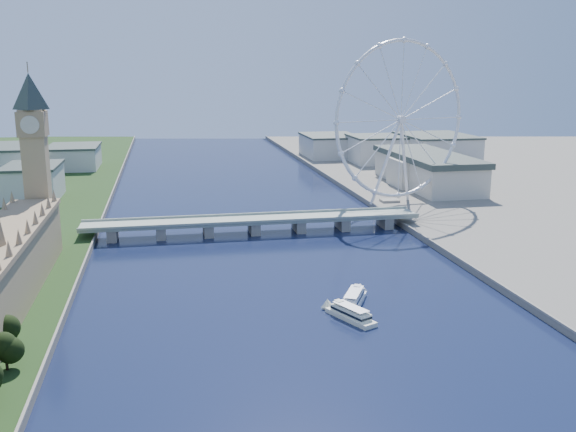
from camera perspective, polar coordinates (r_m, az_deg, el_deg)
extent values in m
cube|color=tan|center=(395.12, -21.39, 3.01)|extent=(13.00, 13.00, 80.00)
cube|color=#937A59|center=(391.42, -21.77, 7.63)|extent=(15.00, 15.00, 14.00)
pyramid|color=#2D3833|center=(390.30, -22.12, 11.71)|extent=(20.02, 20.02, 20.00)
cube|color=gray|center=(420.42, -3.05, -0.37)|extent=(220.00, 22.00, 2.00)
cube|color=gray|center=(419.27, -15.32, -1.52)|extent=(6.00, 20.00, 7.50)
cube|color=gray|center=(417.88, -11.22, -1.35)|extent=(6.00, 20.00, 7.50)
cube|color=gray|center=(418.63, -7.11, -1.17)|extent=(6.00, 20.00, 7.50)
cube|color=gray|center=(421.53, -3.04, -0.99)|extent=(6.00, 20.00, 7.50)
cube|color=gray|center=(426.52, 0.95, -0.81)|extent=(6.00, 20.00, 7.50)
cube|color=gray|center=(433.54, 4.83, -0.63)|extent=(6.00, 20.00, 7.50)
cube|color=gray|center=(442.48, 8.58, -0.46)|extent=(6.00, 20.00, 7.50)
torus|color=silver|center=(494.20, 10.01, 8.42)|extent=(113.60, 39.12, 118.60)
cylinder|color=silver|center=(494.20, 10.01, 8.42)|extent=(7.25, 6.61, 6.00)
cube|color=gray|center=(511.14, 9.03, 1.35)|extent=(14.00, 10.00, 2.00)
cube|color=beige|center=(552.74, -21.70, 2.72)|extent=(40.00, 60.00, 26.00)
cube|color=beige|center=(647.65, -23.78, 4.18)|extent=(60.00, 80.00, 32.00)
cube|color=beige|center=(717.54, -18.48, 4.95)|extent=(50.00, 70.00, 22.00)
cube|color=beige|center=(730.12, 8.01, 5.85)|extent=(60.00, 60.00, 28.00)
cube|color=beige|center=(733.32, 12.99, 5.75)|extent=(70.00, 90.00, 30.00)
cube|color=beige|center=(775.92, 3.76, 6.20)|extent=(60.00, 80.00, 24.00)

